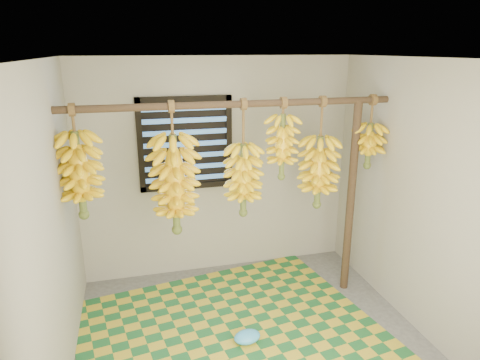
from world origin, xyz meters
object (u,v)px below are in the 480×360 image
object	(u,v)px
banana_bunch_a	(79,175)
banana_bunch_e	(319,172)
banana_bunch_b	(175,185)
banana_bunch_c	(243,180)
support_post	(351,200)
woven_mat	(229,331)
banana_bunch_d	(282,147)
banana_bunch_f	(369,145)
plastic_bag	(247,337)

from	to	relation	value
banana_bunch_a	banana_bunch_e	world-z (taller)	same
banana_bunch_b	banana_bunch_e	world-z (taller)	same
banana_bunch_c	banana_bunch_b	bearing A→B (deg)	-180.00
banana_bunch_b	banana_bunch_c	size ratio (longest dim) A/B	1.10
support_post	banana_bunch_a	bearing A→B (deg)	180.00
woven_mat	banana_bunch_e	bearing A→B (deg)	22.95
banana_bunch_e	banana_bunch_d	bearing A→B (deg)	-180.00
woven_mat	banana_bunch_c	xyz separation A→B (m)	(0.24, 0.42, 1.30)
support_post	banana_bunch_f	xyz separation A→B (m)	(0.15, 0.00, 0.56)
banana_bunch_e	banana_bunch_a	bearing A→B (deg)	180.00
banana_bunch_b	banana_bunch_e	bearing A→B (deg)	0.00
banana_bunch_a	banana_bunch_f	xyz separation A→B (m)	(2.70, 0.00, 0.10)
plastic_bag	banana_bunch_f	world-z (taller)	banana_bunch_f
banana_bunch_a	banana_bunch_d	world-z (taller)	same
banana_bunch_d	banana_bunch_e	distance (m)	0.47
banana_bunch_b	banana_bunch_c	xyz separation A→B (m)	(0.63, 0.00, -0.00)
banana_bunch_d	banana_bunch_e	size ratio (longest dim) A/B	0.71
banana_bunch_b	banana_bunch_f	distance (m)	1.93
banana_bunch_e	banana_bunch_f	size ratio (longest dim) A/B	1.51
banana_bunch_b	banana_bunch_f	xyz separation A→B (m)	(1.91, 0.00, 0.25)
banana_bunch_a	banana_bunch_c	distance (m)	1.43
banana_bunch_c	banana_bunch_a	bearing A→B (deg)	180.00
banana_bunch_f	woven_mat	bearing A→B (deg)	-164.45
banana_bunch_d	banana_bunch_f	xyz separation A→B (m)	(0.91, 0.00, -0.04)
banana_bunch_b	banana_bunch_f	size ratio (longest dim) A/B	1.67
support_post	banana_bunch_e	world-z (taller)	banana_bunch_e
banana_bunch_b	plastic_bag	bearing A→B (deg)	-50.79
woven_mat	banana_bunch_b	bearing A→B (deg)	132.60
plastic_bag	banana_bunch_b	distance (m)	1.48
banana_bunch_a	banana_bunch_d	xyz separation A→B (m)	(1.79, -0.00, 0.14)
plastic_bag	banana_bunch_c	xyz separation A→B (m)	(0.13, 0.62, 1.24)
woven_mat	banana_bunch_b	size ratio (longest dim) A/B	2.18
support_post	banana_bunch_a	distance (m)	2.59
banana_bunch_a	banana_bunch_b	bearing A→B (deg)	-0.00
support_post	woven_mat	size ratio (longest dim) A/B	0.76
banana_bunch_e	banana_bunch_b	bearing A→B (deg)	-180.00
banana_bunch_f	banana_bunch_a	bearing A→B (deg)	180.00
banana_bunch_c	banana_bunch_f	bearing A→B (deg)	0.00
banana_bunch_a	banana_bunch_f	bearing A→B (deg)	0.00
support_post	woven_mat	world-z (taller)	support_post
plastic_bag	banana_bunch_e	distance (m)	1.66
support_post	plastic_bag	world-z (taller)	support_post
banana_bunch_a	banana_bunch_e	xyz separation A→B (m)	(2.18, 0.00, -0.13)
support_post	banana_bunch_d	size ratio (longest dim) A/B	2.61
banana_bunch_b	woven_mat	bearing A→B (deg)	-47.40
woven_mat	banana_bunch_b	xyz separation A→B (m)	(-0.39, 0.42, 1.30)
woven_mat	banana_bunch_a	size ratio (longest dim) A/B	2.70
woven_mat	banana_bunch_d	world-z (taller)	banana_bunch_d
banana_bunch_f	plastic_bag	bearing A→B (deg)	-156.35
banana_bunch_b	banana_bunch_c	bearing A→B (deg)	0.00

